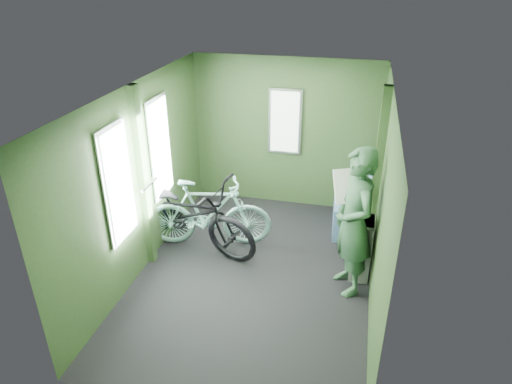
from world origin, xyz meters
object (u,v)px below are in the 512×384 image
bicycle_black (189,247)px  waste_box (361,248)px  passenger (354,223)px  bench_seat (355,208)px  bicycle_mint (210,245)px

bicycle_black → waste_box: bearing=-75.4°
passenger → bench_seat: (0.01, 1.43, -0.59)m
bench_seat → waste_box: bearing=-88.0°
waste_box → bicycle_black: bearing=177.4°
bicycle_black → passenger: passenger is taller
bicycle_black → bench_seat: bench_seat is taller
passenger → bench_seat: bearing=155.3°
passenger → waste_box: 0.57m
bicycle_mint → waste_box: (2.00, -0.22, 0.40)m
waste_box → bench_seat: bench_seat is taller
bicycle_mint → bench_seat: (1.89, 0.96, 0.30)m
bicycle_black → bench_seat: (2.15, 1.07, 0.30)m
waste_box → bench_seat: bearing=95.4°
bicycle_black → waste_box: size_ratio=2.64×
bicycle_mint → bench_seat: size_ratio=1.62×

